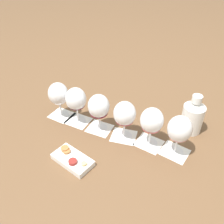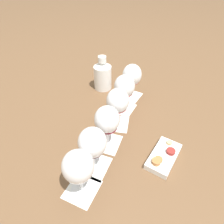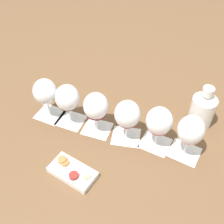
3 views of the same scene
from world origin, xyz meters
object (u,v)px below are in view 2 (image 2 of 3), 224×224
wine_glass_1 (124,88)px  ceramic_vase (103,75)px  wine_glass_2 (118,102)px  wine_glass_3 (107,121)px  wine_glass_0 (132,76)px  wine_glass_4 (93,144)px  wine_glass_5 (78,168)px  snack_dish (164,156)px

wine_glass_1 → ceramic_vase: (-0.22, 0.01, -0.04)m
wine_glass_2 → wine_glass_3: bearing=-52.6°
wine_glass_0 → wine_glass_3: (0.22, -0.28, 0.00)m
wine_glass_0 → wine_glass_3: bearing=-52.1°
wine_glass_4 → ceramic_vase: (-0.44, 0.30, -0.04)m
wine_glass_5 → ceramic_vase: 0.63m
wine_glass_1 → ceramic_vase: size_ratio=0.97×
wine_glass_1 → wine_glass_2: size_ratio=1.00×
wine_glass_5 → ceramic_vase: size_ratio=0.97×
wine_glass_1 → wine_glass_4: (0.22, -0.29, -0.00)m
wine_glass_3 → ceramic_vase: ceramic_vase is taller
wine_glass_2 → wine_glass_5: (0.21, -0.28, -0.00)m
wine_glass_2 → wine_glass_4: bearing=-53.6°
wine_glass_3 → wine_glass_2: bearing=127.4°
wine_glass_3 → snack_dish: bearing=37.0°
wine_glass_0 → wine_glass_3: size_ratio=1.00×
wine_glass_5 → wine_glass_1: bearing=127.5°
wine_glass_3 → wine_glass_5: size_ratio=1.00×
wine_glass_2 → snack_dish: 0.28m
wine_glass_3 → snack_dish: wine_glass_3 is taller
wine_glass_3 → wine_glass_4: size_ratio=1.00×
wine_glass_2 → wine_glass_1: bearing=130.7°
ceramic_vase → snack_dish: bearing=-6.3°
wine_glass_4 → wine_glass_3: bearing=125.3°
wine_glass_1 → ceramic_vase: ceramic_vase is taller
wine_glass_1 → ceramic_vase: 0.22m
wine_glass_2 → wine_glass_5: bearing=-53.6°
wine_glass_3 → snack_dish: (0.18, 0.14, -0.11)m
wine_glass_0 → snack_dish: bearing=-19.7°
wine_glass_4 → wine_glass_2: bearing=126.4°
snack_dish → wine_glass_5: bearing=-99.5°
wine_glass_3 → snack_dish: 0.25m
wine_glass_2 → snack_dish: (0.26, 0.04, -0.11)m
wine_glass_5 → snack_dish: wine_glass_5 is taller
wine_glass_0 → snack_dish: 0.44m
wine_glass_0 → wine_glass_4: size_ratio=1.00×
wine_glass_3 → wine_glass_5: same height
wine_glass_3 → wine_glass_5: bearing=-54.1°
wine_glass_0 → ceramic_vase: 0.18m
wine_glass_0 → wine_glass_1: (0.07, -0.09, 0.00)m
wine_glass_4 → wine_glass_5: 0.10m
wine_glass_0 → wine_glass_5: (0.35, -0.46, -0.00)m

